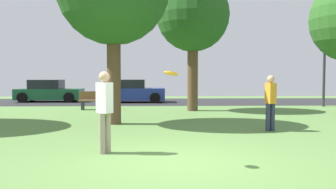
# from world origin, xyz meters

# --- Properties ---
(ground_plane) EXTENTS (44.00, 44.00, 0.00)m
(ground_plane) POSITION_xyz_m (0.00, 0.00, 0.00)
(ground_plane) COLOR #5B8442
(road_strip) EXTENTS (44.00, 6.40, 0.01)m
(road_strip) POSITION_xyz_m (0.00, 16.00, 0.00)
(road_strip) COLOR #28282B
(road_strip) RESTS_ON ground_plane
(oak_tree_left) EXTENTS (3.47, 3.47, 6.29)m
(oak_tree_left) POSITION_xyz_m (1.34, 10.18, 4.50)
(oak_tree_left) COLOR brown
(oak_tree_left) RESTS_ON ground_plane
(person_catcher) EXTENTS (0.39, 0.37, 1.78)m
(person_catcher) POSITION_xyz_m (-1.52, 0.84, 1.00)
(person_catcher) COLOR gray
(person_catcher) RESTS_ON ground_plane
(person_bystander) EXTENTS (0.30, 0.36, 1.70)m
(person_bystander) POSITION_xyz_m (3.08, 3.83, 0.94)
(person_bystander) COLOR #2D334C
(person_bystander) RESTS_ON ground_plane
(frisbee_disc) EXTENTS (0.38, 0.38, 0.09)m
(frisbee_disc) POSITION_xyz_m (-0.12, -0.33, 1.73)
(frisbee_disc) COLOR orange
(parked_car_green) EXTENTS (4.08, 2.00, 1.41)m
(parked_car_green) POSITION_xyz_m (-7.28, 16.30, 0.64)
(parked_car_green) COLOR #195633
(parked_car_green) RESTS_ON ground_plane
(parked_car_blue) EXTENTS (4.01, 2.02, 1.43)m
(parked_car_blue) POSITION_xyz_m (-1.92, 15.64, 0.65)
(parked_car_blue) COLOR #233893
(parked_car_blue) RESTS_ON ground_plane
(park_bench) EXTENTS (1.60, 0.45, 0.90)m
(park_bench) POSITION_xyz_m (-3.42, 10.87, 0.46)
(park_bench) COLOR brown
(park_bench) RESTS_ON ground_plane
(street_lamp_post) EXTENTS (0.14, 0.14, 4.50)m
(street_lamp_post) POSITION_xyz_m (8.67, 12.20, 2.25)
(street_lamp_post) COLOR #2D2D33
(street_lamp_post) RESTS_ON ground_plane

